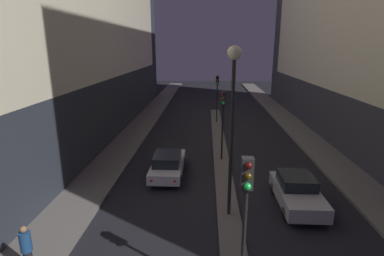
# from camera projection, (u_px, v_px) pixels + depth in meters

# --- Properties ---
(median_strip) EXTENTS (1.07, 32.13, 0.11)m
(median_strip) POSITION_uv_depth(u_px,v_px,m) (221.00, 156.00, 21.51)
(median_strip) COLOR #66605B
(median_strip) RESTS_ON ground
(traffic_light_near) EXTENTS (0.32, 0.42, 4.74)m
(traffic_light_near) POSITION_uv_depth(u_px,v_px,m) (246.00, 201.00, 8.21)
(traffic_light_near) COLOR black
(traffic_light_near) RESTS_ON median_strip
(traffic_light_mid) EXTENTS (0.32, 0.42, 4.74)m
(traffic_light_mid) POSITION_uv_depth(u_px,v_px,m) (223.00, 110.00, 19.88)
(traffic_light_mid) COLOR black
(traffic_light_mid) RESTS_ON median_strip
(traffic_light_far) EXTENTS (0.32, 0.42, 4.74)m
(traffic_light_far) POSITION_uv_depth(u_px,v_px,m) (217.00, 88.00, 30.24)
(traffic_light_far) COLOR black
(traffic_light_far) RESTS_ON median_strip
(street_lamp) EXTENTS (0.59, 0.59, 7.63)m
(street_lamp) POSITION_uv_depth(u_px,v_px,m) (233.00, 96.00, 12.58)
(street_lamp) COLOR black
(street_lamp) RESTS_ON median_strip
(car_left_lane) EXTENTS (1.82, 4.47, 1.49)m
(car_left_lane) POSITION_uv_depth(u_px,v_px,m) (168.00, 164.00, 18.24)
(car_left_lane) COLOR silver
(car_left_lane) RESTS_ON ground
(car_right_lane) EXTENTS (1.89, 4.11, 1.56)m
(car_right_lane) POSITION_uv_depth(u_px,v_px,m) (297.00, 192.00, 14.73)
(car_right_lane) COLOR #B2B2B7
(car_right_lane) RESTS_ON ground
(pedestrian_on_left_sidewalk) EXTENTS (0.37, 0.37, 1.74)m
(pedestrian_on_left_sidewalk) POSITION_uv_depth(u_px,v_px,m) (26.00, 248.00, 10.14)
(pedestrian_on_left_sidewalk) COLOR black
(pedestrian_on_left_sidewalk) RESTS_ON sidewalk_left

